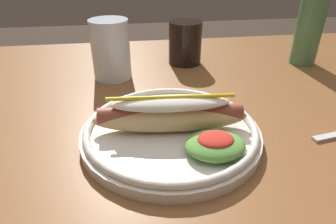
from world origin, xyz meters
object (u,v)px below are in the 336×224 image
at_px(hot_dog_plate, 173,127).
at_px(soda_cup, 185,43).
at_px(glass_bottle, 309,27).
at_px(water_cup, 111,50).

bearing_deg(hot_dog_plate, soda_cup, 75.96).
bearing_deg(soda_cup, glass_bottle, -8.52).
height_order(water_cup, glass_bottle, glass_bottle).
relative_size(soda_cup, glass_bottle, 0.45).
bearing_deg(soda_cup, hot_dog_plate, -104.04).
xyz_separation_m(hot_dog_plate, glass_bottle, (0.39, 0.29, 0.07)).
xyz_separation_m(soda_cup, glass_bottle, (0.30, -0.05, 0.04)).
bearing_deg(water_cup, glass_bottle, 3.06).
bearing_deg(glass_bottle, hot_dog_plate, -142.75).
xyz_separation_m(soda_cup, water_cup, (-0.18, -0.07, 0.01)).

